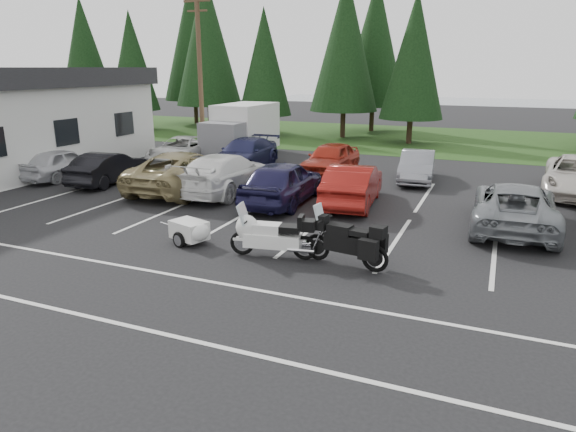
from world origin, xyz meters
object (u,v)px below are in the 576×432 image
Objects in this scene: car_near_2 at (184,171)px; car_near_4 at (283,182)px; car_far_0 at (182,150)px; car_far_2 at (330,159)px; utility_pole at (200,71)px; car_near_5 at (353,185)px; touring_motorcycle at (273,231)px; box_truck at (238,131)px; car_far_1 at (245,154)px; car_near_0 at (62,163)px; car_near_1 at (108,168)px; adventure_motorcycle at (346,237)px; car_near_3 at (226,173)px; car_near_6 at (515,206)px; cargo_trailer at (189,232)px; car_far_3 at (417,166)px.

car_near_4 is (4.59, -0.41, 0.01)m from car_near_2.
car_far_2 reaches higher than car_far_0.
car_near_5 is at bearing -33.90° from utility_pole.
car_far_0 is 15.25m from touring_motorcycle.
car_near_2 is (3.84, -7.70, -3.89)m from utility_pole.
box_truck reaches higher than touring_motorcycle.
car_far_1 is 4.49m from car_far_2.
car_far_2 is (4.49, 0.06, 0.02)m from car_far_1.
car_near_0 is 0.88× the size of car_near_5.
box_truck is 8.61m from car_near_1.
box_truck is at bearing -54.90° from car_near_4.
car_near_1 is at bearing -95.69° from car_far_0.
car_near_4 is at bearing 136.29° from adventure_motorcycle.
box_truck reaches higher than car_far_0.
car_near_0 is 13.52m from car_near_5.
car_far_2 is (-2.49, 4.97, -0.01)m from car_near_5.
car_near_4 is at bearing 171.57° from car_near_2.
car_near_3 is 1.13× the size of car_far_0.
utility_pole is at bearing 167.52° from car_far_2.
adventure_motorcycle is (12.32, -11.03, 0.10)m from car_far_0.
car_near_5 is (8.88, -7.81, -0.69)m from box_truck.
car_near_6 is 1.19× the size of car_far_2.
car_near_2 is 1.15× the size of car_far_1.
box_truck is 2.19× the size of adventure_motorcycle.
utility_pole reaches higher than car_far_0.
car_near_4 is 1.04× the size of car_near_5.
touring_motorcycle is 2.70m from cargo_trailer.
adventure_motorcycle is (3.94, -5.15, -0.04)m from car_near_4.
car_far_2 is at bearing -15.61° from utility_pole.
car_near_2 is at bearing 142.52° from cargo_trailer.
cargo_trailer is (-0.69, -5.22, -0.47)m from car_near_4.
car_near_4 reaches higher than touring_motorcycle.
car_near_4 is at bearing 172.63° from car_near_1.
car_near_0 is at bearing 169.95° from cargo_trailer.
car_far_0 is 1.20× the size of car_far_3.
utility_pole is at bearing 141.91° from adventure_motorcycle.
car_near_6 is at bearing -33.18° from car_far_2.
car_near_3 is 1.04× the size of car_near_6.
cargo_trailer is at bearing -59.85° from utility_pole.
car_near_1 is at bearing -3.52° from car_near_4.
car_near_3 is 7.63m from car_far_0.
car_near_2 is 10.17m from car_far_3.
utility_pole is 9.19m from car_near_0.
car_near_0 is 1.60× the size of adventure_motorcycle.
car_near_3 reaches higher than car_near_0.
car_near_4 reaches higher than car_near_1.
box_truck reaches higher than adventure_motorcycle.
car_near_6 is 17.35m from car_far_0.
car_far_1 is at bearing -53.25° from car_near_4.
car_near_1 is at bearing -1.17° from car_near_2.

